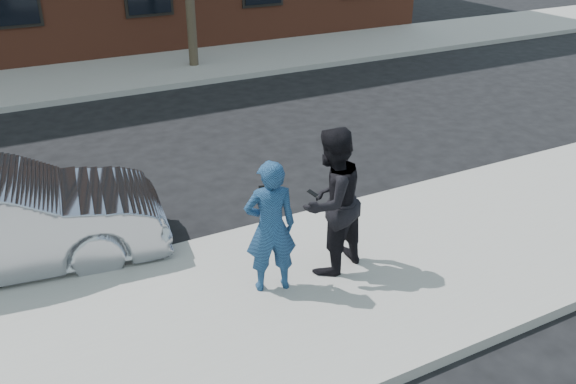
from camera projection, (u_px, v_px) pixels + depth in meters
ground at (157, 333)px, 7.09m from camera, size 100.00×100.00×0.00m
near_sidewalk at (163, 341)px, 6.86m from camera, size 50.00×3.50×0.15m
near_curb at (123, 264)px, 8.29m from camera, size 50.00×0.10×0.15m
far_sidewalk at (29, 86)px, 15.97m from camera, size 50.00×3.50×0.15m
far_curb at (39, 105)px, 14.55m from camera, size 50.00×0.10×0.15m
man_hoodie at (270, 227)px, 7.30m from camera, size 0.72×0.58×1.73m
man_peacoat at (331, 202)px, 7.65m from camera, size 1.14×1.01×1.95m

